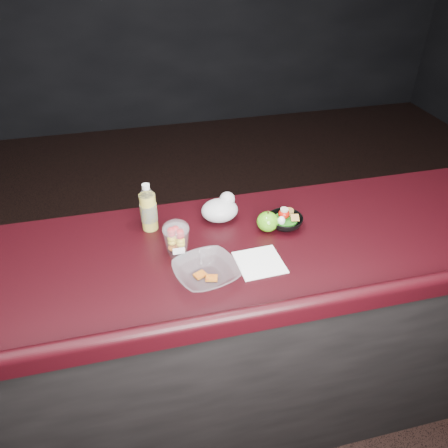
{
  "coord_description": "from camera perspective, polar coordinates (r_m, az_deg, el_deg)",
  "views": [
    {
      "loc": [
        -0.25,
        -0.93,
        2.03
      ],
      "look_at": [
        0.06,
        0.34,
        1.1
      ],
      "focal_mm": 35.0,
      "sensor_mm": 36.0,
      "label": 1
    }
  ],
  "objects": [
    {
      "name": "fruit_cup",
      "position": [
        1.56,
        -6.23,
        -1.82
      ],
      "size": [
        0.1,
        0.1,
        0.14
      ],
      "color": "white",
      "rests_on": "counter"
    },
    {
      "name": "counter",
      "position": [
        1.97,
        -1.33,
        -15.06
      ],
      "size": [
        4.06,
        0.71,
        1.02
      ],
      "color": "black",
      "rests_on": "ground"
    },
    {
      "name": "lemonade_bottle",
      "position": [
        1.7,
        -9.82,
        1.76
      ],
      "size": [
        0.07,
        0.07,
        0.2
      ],
      "color": "yellow",
      "rests_on": "counter"
    },
    {
      "name": "takeout_bowl",
      "position": [
        1.48,
        -2.34,
        -6.37
      ],
      "size": [
        0.26,
        0.26,
        0.05
      ],
      "rotation": [
        0.0,
        0.0,
        0.24
      ],
      "color": "silver",
      "rests_on": "counter"
    },
    {
      "name": "green_apple",
      "position": [
        1.7,
        5.72,
        0.32
      ],
      "size": [
        0.09,
        0.09,
        0.09
      ],
      "color": "#3C870F",
      "rests_on": "counter"
    },
    {
      "name": "paper_napkin",
      "position": [
        1.56,
        4.67,
        -5.02
      ],
      "size": [
        0.17,
        0.17,
        0.0
      ],
      "primitive_type": "cube",
      "rotation": [
        0.0,
        0.0,
        0.05
      ],
      "color": "white",
      "rests_on": "counter"
    },
    {
      "name": "snack_bowl",
      "position": [
        1.73,
        7.96,
        0.43
      ],
      "size": [
        0.14,
        0.14,
        0.08
      ],
      "rotation": [
        0.0,
        0.0,
        -0.03
      ],
      "color": "black",
      "rests_on": "counter"
    },
    {
      "name": "plastic_bag",
      "position": [
        1.75,
        -0.44,
        1.99
      ],
      "size": [
        0.15,
        0.12,
        0.11
      ],
      "color": "silver",
      "rests_on": "counter"
    },
    {
      "name": "room_shell",
      "position": [
        0.98,
        1.71,
        23.81
      ],
      "size": [
        8.0,
        8.0,
        8.0
      ],
      "color": "black",
      "rests_on": "ground"
    }
  ]
}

